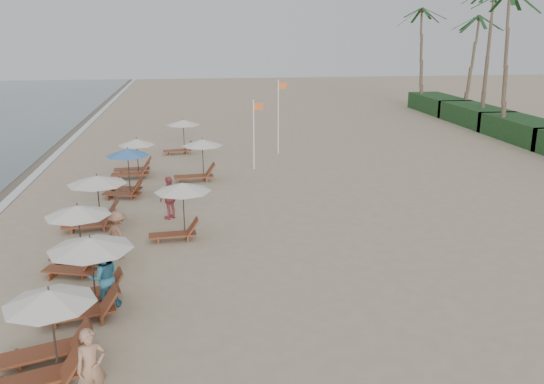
{
  "coord_description": "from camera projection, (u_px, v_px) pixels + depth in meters",
  "views": [
    {
      "loc": [
        -2.27,
        -16.09,
        7.98
      ],
      "look_at": [
        1.0,
        6.7,
        1.3
      ],
      "focal_mm": 37.24,
      "sensor_mm": 36.0,
      "label": 1
    }
  ],
  "objects": [
    {
      "name": "inland_station_2",
      "position": [
        181.0,
        132.0,
        37.14
      ],
      "size": [
        2.59,
        2.24,
        2.22
      ],
      "color": "brown",
      "rests_on": "ground"
    },
    {
      "name": "flag_pole_near",
      "position": [
        254.0,
        131.0,
        32.73
      ],
      "size": [
        0.59,
        0.08,
        4.08
      ],
      "color": "silver",
      "rests_on": "ground"
    },
    {
      "name": "lounger_station_1",
      "position": [
        84.0,
        276.0,
        16.22
      ],
      "size": [
        2.82,
        2.45,
        2.3
      ],
      "color": "brown",
      "rests_on": "ground"
    },
    {
      "name": "lounger_station_4",
      "position": [
        125.0,
        172.0,
        27.72
      ],
      "size": [
        2.45,
        2.14,
        2.37
      ],
      "color": "brown",
      "rests_on": "ground"
    },
    {
      "name": "lounger_station_2",
      "position": [
        75.0,
        236.0,
        19.01
      ],
      "size": [
        2.44,
        2.2,
        2.33
      ],
      "color": "brown",
      "rests_on": "ground"
    },
    {
      "name": "beachgoer_near",
      "position": [
        91.0,
        368.0,
        12.23
      ],
      "size": [
        0.79,
        0.68,
        1.82
      ],
      "primitive_type": "imported",
      "rotation": [
        0.0,
        0.0,
        0.44
      ],
      "color": "#A8775B",
      "rests_on": "ground"
    },
    {
      "name": "inland_station_0",
      "position": [
        179.0,
        203.0,
        21.95
      ],
      "size": [
        2.6,
        2.24,
        2.22
      ],
      "color": "brown",
      "rests_on": "ground"
    },
    {
      "name": "beachgoer_far_a",
      "position": [
        170.0,
        198.0,
        24.39
      ],
      "size": [
        1.11,
        1.12,
        1.9
      ],
      "primitive_type": "imported",
      "rotation": [
        0.0,
        0.0,
        3.93
      ],
      "color": "#AA444A",
      "rests_on": "ground"
    },
    {
      "name": "inland_station_1",
      "position": [
        198.0,
        157.0,
        30.51
      ],
      "size": [
        2.81,
        2.24,
        2.22
      ],
      "color": "brown",
      "rests_on": "ground"
    },
    {
      "name": "ground",
      "position": [
        271.0,
        291.0,
        17.83
      ],
      "size": [
        160.0,
        160.0,
        0.0
      ],
      "primitive_type": "plane",
      "color": "tan",
      "rests_on": "ground"
    },
    {
      "name": "beachgoer_mid_a",
      "position": [
        104.0,
        277.0,
        16.57
      ],
      "size": [
        1.11,
        0.99,
        1.9
      ],
      "primitive_type": "imported",
      "rotation": [
        0.0,
        0.0,
        3.48
      ],
      "color": "teal",
      "rests_on": "ground"
    },
    {
      "name": "lounger_station_3",
      "position": [
        93.0,
        201.0,
        23.41
      ],
      "size": [
        2.8,
        2.44,
        2.17
      ],
      "color": "brown",
      "rests_on": "ground"
    },
    {
      "name": "beachgoer_mid_b",
      "position": [
        118.0,
        235.0,
        20.16
      ],
      "size": [
        1.25,
        1.3,
        1.77
      ],
      "primitive_type": "imported",
      "rotation": [
        0.0,
        0.0,
        2.29
      ],
      "color": "#9A694E",
      "rests_on": "ground"
    },
    {
      "name": "lounger_station_0",
      "position": [
        42.0,
        338.0,
        13.22
      ],
      "size": [
        2.69,
        2.62,
        2.22
      ],
      "color": "brown",
      "rests_on": "ground"
    },
    {
      "name": "lounger_station_5",
      "position": [
        133.0,
        159.0,
        31.47
      ],
      "size": [
        2.53,
        2.03,
        2.12
      ],
      "color": "brown",
      "rests_on": "ground"
    },
    {
      "name": "flag_pole_far",
      "position": [
        279.0,
        113.0,
        36.69
      ],
      "size": [
        0.6,
        0.08,
        4.85
      ],
      "color": "silver",
      "rests_on": "ground"
    }
  ]
}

